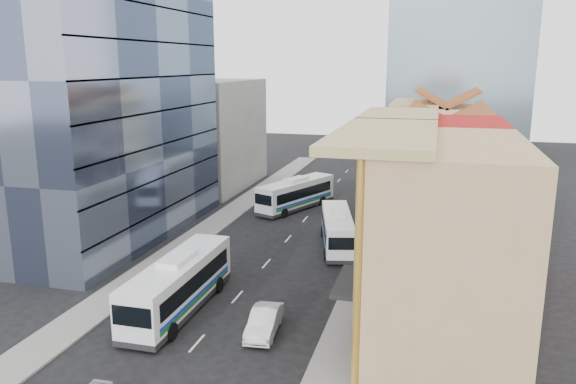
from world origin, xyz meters
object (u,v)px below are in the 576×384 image
(shophouse_tan, at_px, (448,245))
(office_tower, at_px, (99,76))
(bus_left_near, at_px, (179,283))
(sedan_right, at_px, (264,322))
(bus_right, at_px, (337,229))
(bus_left_far, at_px, (296,193))

(shophouse_tan, distance_m, office_tower, 35.19)
(shophouse_tan, relative_size, bus_left_near, 1.16)
(office_tower, height_order, sedan_right, office_tower)
(bus_left_near, bearing_deg, sedan_right, -14.59)
(bus_left_near, distance_m, sedan_right, 6.77)
(bus_left_near, xyz_separation_m, bus_right, (7.84, 15.93, -0.25))
(bus_left_far, distance_m, bus_right, 13.89)
(bus_left_near, relative_size, bus_left_far, 1.06)
(shophouse_tan, xyz_separation_m, bus_left_far, (-16.00, 27.95, -4.18))
(bus_left_near, xyz_separation_m, sedan_right, (6.45, -1.68, -1.18))
(office_tower, height_order, bus_left_far, office_tower)
(bus_left_near, height_order, sedan_right, bus_left_near)
(shophouse_tan, distance_m, bus_right, 18.82)
(shophouse_tan, bearing_deg, office_tower, 155.70)
(shophouse_tan, bearing_deg, bus_left_near, -179.82)
(office_tower, bearing_deg, bus_left_far, 42.92)
(bus_left_far, bearing_deg, bus_right, -36.78)
(sedan_right, bearing_deg, office_tower, 137.49)
(shophouse_tan, xyz_separation_m, bus_left_near, (-16.97, -0.05, -4.07))
(bus_left_near, height_order, bus_right, bus_left_near)
(office_tower, relative_size, sedan_right, 6.53)
(office_tower, height_order, bus_left_near, office_tower)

